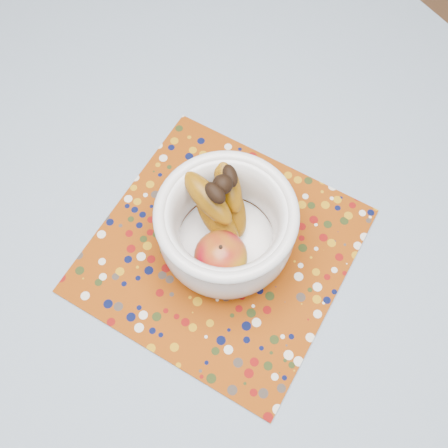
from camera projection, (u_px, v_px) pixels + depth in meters
name	position (u px, v px, depth m)	size (l,w,h in m)	color
table	(161.00, 260.00, 0.85)	(1.20, 1.20, 0.75)	brown
tablecloth	(155.00, 240.00, 0.78)	(1.32, 1.32, 0.01)	slate
placemat	(221.00, 250.00, 0.76)	(0.35, 0.35, 0.00)	#7C3206
fruit_bowl	(226.00, 223.00, 0.71)	(0.19, 0.19, 0.15)	white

